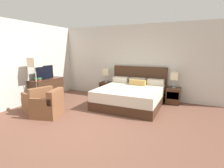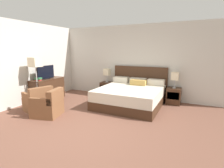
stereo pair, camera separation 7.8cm
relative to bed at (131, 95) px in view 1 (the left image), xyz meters
name	(u,v)px [view 1 (the left image)]	position (x,y,z in m)	size (l,w,h in m)	color
ground_plane	(83,130)	(-0.37, -2.24, -0.33)	(9.77, 9.77, 0.00)	brown
wall_back	(131,62)	(-0.37, 1.05, 1.03)	(6.94, 0.06, 2.71)	beige
wall_left	(34,63)	(-3.27, -0.91, 1.03)	(0.06, 5.06, 2.71)	beige
bed	(131,95)	(0.00, 0.00, 0.00)	(2.01, 2.08, 1.20)	#422819
nightstand_left	(107,89)	(-1.26, 0.74, -0.05)	(0.45, 0.43, 0.55)	#422819
nightstand_right	(173,96)	(1.26, 0.74, -0.05)	(0.45, 0.43, 0.55)	#422819
table_lamp_left	(106,72)	(-1.26, 0.74, 0.62)	(0.23, 0.23, 0.53)	#B7B7BC
table_lamp_right	(175,76)	(1.26, 0.74, 0.62)	(0.23, 0.23, 0.53)	#B7B7BC
dresser	(47,89)	(-2.95, -0.70, 0.07)	(0.52, 1.26, 0.78)	#422819
tv	(45,73)	(-2.95, -0.74, 0.68)	(0.18, 0.75, 0.47)	black
book_red_cover	(38,80)	(-2.95, -1.09, 0.47)	(0.20, 0.14, 0.03)	#B7282D
book_blue_cover	(37,79)	(-2.96, -1.09, 0.49)	(0.20, 0.17, 0.03)	#2D7042
book_small_top	(38,78)	(-2.94, -1.09, 0.53)	(0.19, 0.16, 0.04)	#2D7042
armchair_by_window	(38,102)	(-2.28, -1.73, -0.04)	(0.87, 0.86, 0.76)	brown
armchair_companion	(49,106)	(-1.72, -1.89, -0.04)	(0.84, 0.84, 0.76)	brown
floor_lamp	(35,65)	(-2.78, -1.31, 0.99)	(0.33, 0.33, 1.57)	#B7B7BC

